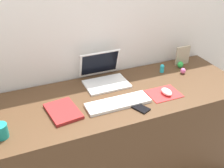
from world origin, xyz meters
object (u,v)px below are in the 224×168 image
Objects in this scene: toy_figurine_cyan at (162,68)px; notebook_pad at (63,111)px; toy_figurine_pink at (183,71)px; picture_frame at (183,55)px; laptop at (103,75)px; keyboard at (118,103)px; toy_figurine_green at (180,65)px; cell_phone at (139,107)px; mouse at (167,92)px; coffee_mug at (1,131)px.

notebook_pad is at bearing -164.69° from toy_figurine_cyan.
picture_frame is at bearing 57.87° from toy_figurine_pink.
picture_frame is (0.68, 0.02, 0.02)m from laptop.
toy_figurine_pink is 0.69× the size of toy_figurine_cyan.
notebook_pad is at bearing 172.03° from keyboard.
toy_figurine_pink is at bearing -31.31° from toy_figurine_cyan.
keyboard is 0.72m from toy_figurine_green.
laptop is at bearing 77.81° from cell_phone.
mouse is at bearing -143.02° from toy_figurine_pink.
coffee_mug reaches higher than notebook_pad.
cell_phone is 2.01× the size of toy_figurine_cyan.
coffee_mug is 1.57× the size of toy_figurine_green.
keyboard is 0.79m from picture_frame.
mouse is 1.89× the size of toy_figurine_green.
coffee_mug is (-1.04, -0.03, 0.02)m from mouse.
coffee_mug is at bearing -164.93° from picture_frame.
laptop is 1.25× the size of notebook_pad.
picture_frame is at bearing 15.07° from coffee_mug.
cell_phone is at bearing -3.27° from coffee_mug.
picture_frame is (0.61, 0.42, 0.07)m from cell_phone.
laptop is at bearing 85.58° from keyboard.
keyboard is 8.06× the size of toy_figurine_green.
mouse is at bearing -46.20° from laptop.
mouse is at bearing -116.36° from toy_figurine_cyan.
mouse is 0.40× the size of notebook_pad.
laptop is 0.61m from toy_figurine_pink.
toy_figurine_green is (1.35, 0.33, -0.01)m from coffee_mug.
toy_figurine_pink is at bearing 36.98° from mouse.
keyboard is at bearing -94.42° from laptop.
laptop is 3.75× the size of coffee_mug.
mouse is 1.04m from coffee_mug.
cell_phone is at bearing -136.61° from toy_figurine_cyan.
laptop is 0.41m from cell_phone.
laptop is 0.64m from toy_figurine_green.
toy_figurine_green is (0.04, 0.09, 0.00)m from toy_figurine_pink.
toy_figurine_pink is at bearing -11.60° from laptop.
toy_figurine_pink is (0.62, 0.19, 0.01)m from keyboard.
picture_frame is 0.18m from toy_figurine_pink.
picture_frame is at bearing 1.68° from laptop.
toy_figurine_green reaches higher than notebook_pad.
notebook_pad is 0.97m from toy_figurine_pink.
keyboard is at bearing -156.69° from toy_figurine_green.
cell_phone is 0.67m from toy_figurine_green.
picture_frame reaches higher than toy_figurine_pink.
toy_figurine_cyan is at bearing -5.05° from laptop.
picture_frame is 2.35× the size of toy_figurine_cyan.
notebook_pad is (-0.68, 0.06, -0.01)m from mouse.
picture_frame is 0.09m from toy_figurine_green.
toy_figurine_pink is at bearing -113.31° from toy_figurine_green.
coffee_mug is at bearing -178.53° from mouse.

